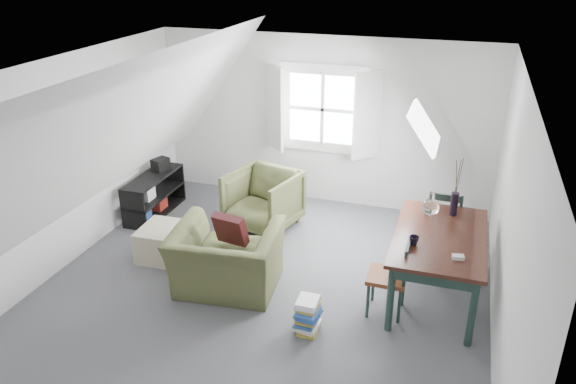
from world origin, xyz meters
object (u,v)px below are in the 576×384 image
(armchair_far, at_px, (263,226))
(media_shelf, at_px, (153,198))
(dining_table, at_px, (439,244))
(dining_chair_far, at_px, (443,222))
(armchair_near, at_px, (228,288))
(dining_chair_near, at_px, (391,276))
(magazine_stack, at_px, (308,316))
(ottoman, at_px, (166,242))

(armchair_far, bearing_deg, media_shelf, -160.50)
(dining_table, relative_size, dining_chair_far, 1.71)
(armchair_near, relative_size, dining_chair_near, 1.35)
(armchair_near, height_order, media_shelf, media_shelf)
(armchair_far, distance_m, dining_table, 2.74)
(dining_table, height_order, magazine_stack, dining_table)
(armchair_near, distance_m, ottoman, 1.12)
(dining_chair_far, bearing_deg, armchair_near, 17.43)
(magazine_stack, bearing_deg, dining_table, 40.03)
(dining_chair_far, bearing_deg, magazine_stack, 43.26)
(dining_chair_far, relative_size, media_shelf, 0.82)
(ottoman, xyz_separation_m, dining_table, (3.30, 0.10, 0.49))
(dining_chair_far, bearing_deg, dining_chair_near, 56.43)
(armchair_near, xyz_separation_m, armchair_far, (-0.15, 1.59, 0.00))
(dining_table, relative_size, media_shelf, 1.39)
(ottoman, height_order, media_shelf, media_shelf)
(armchair_near, relative_size, armchair_far, 1.31)
(dining_chair_far, xyz_separation_m, dining_chair_near, (-0.45, -1.37, -0.04))
(media_shelf, bearing_deg, magazine_stack, -34.04)
(armchair_far, distance_m, dining_chair_far, 2.48)
(dining_chair_near, bearing_deg, dining_chair_far, 175.81)
(dining_chair_near, bearing_deg, armchair_near, -72.77)
(armchair_near, height_order, ottoman, ottoman)
(dining_chair_near, xyz_separation_m, media_shelf, (-3.64, 1.34, -0.18))
(armchair_far, bearing_deg, ottoman, -112.04)
(dining_chair_far, distance_m, dining_chair_near, 1.44)
(dining_chair_near, bearing_deg, dining_table, 146.42)
(dining_chair_far, xyz_separation_m, magazine_stack, (-1.18, -1.96, -0.31))
(ottoman, distance_m, magazine_stack, 2.30)
(armchair_near, relative_size, magazine_stack, 3.18)
(armchair_far, relative_size, dining_table, 0.56)
(armchair_far, bearing_deg, dining_chair_far, 12.10)
(armchair_near, relative_size, dining_chair_far, 1.24)
(armchair_near, bearing_deg, dining_chair_near, 177.45)
(armchair_far, distance_m, media_shelf, 1.68)
(ottoman, distance_m, dining_chair_far, 3.48)
(dining_chair_far, relative_size, dining_chair_near, 1.09)
(armchair_near, distance_m, armchair_far, 1.60)
(armchair_far, distance_m, magazine_stack, 2.42)
(dining_table, height_order, dining_chair_far, dining_chair_far)
(dining_table, height_order, dining_chair_near, dining_chair_near)
(media_shelf, relative_size, magazine_stack, 3.14)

